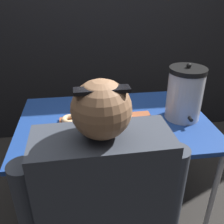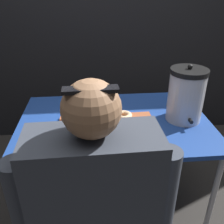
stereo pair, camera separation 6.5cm
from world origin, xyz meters
name	(u,v)px [view 1 (the left image)]	position (x,y,z in m)	size (l,w,h in m)	color
ground_plane	(114,200)	(0.00, 0.00, 0.00)	(12.00, 12.00, 0.00)	#2D2B28
folding_table	(114,127)	(0.00, 0.00, 0.65)	(1.19, 0.80, 0.70)	navy
donut_box	(105,123)	(-0.06, -0.07, 0.72)	(0.59, 0.26, 0.05)	brown
coffee_urn	(185,94)	(0.43, -0.02, 0.87)	(0.22, 0.25, 0.36)	silver
cell_phone	(38,151)	(-0.44, -0.27, 0.71)	(0.14, 0.17, 0.01)	black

